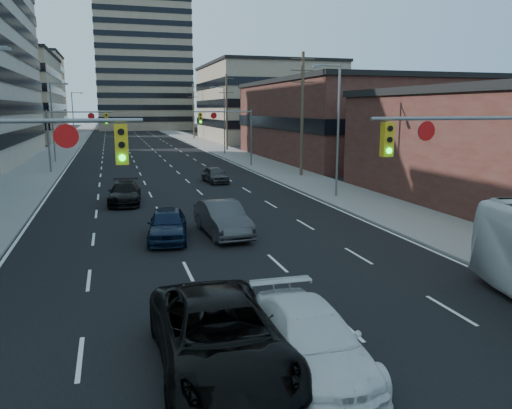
{
  "coord_description": "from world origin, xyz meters",
  "views": [
    {
      "loc": [
        -4.4,
        -6.19,
        6.12
      ],
      "look_at": [
        1.29,
        13.31,
        2.2
      ],
      "focal_mm": 35.0,
      "sensor_mm": 36.0,
      "label": 1
    }
  ],
  "objects": [
    {
      "name": "sedan_blue",
      "position": [
        -2.0,
        16.93,
        0.76
      ],
      "size": [
        2.38,
        4.64,
        1.51
      ],
      "primitive_type": "imported",
      "rotation": [
        0.0,
        0.0,
        -0.14
      ],
      "color": "black",
      "rests_on": "ground"
    },
    {
      "name": "sedan_black_far",
      "position": [
        -3.65,
        26.95,
        0.71
      ],
      "size": [
        2.35,
        5.04,
        1.42
      ],
      "primitive_type": "imported",
      "rotation": [
        0.0,
        0.0,
        -0.07
      ],
      "color": "black",
      "rests_on": "ground"
    },
    {
      "name": "sedan_grey_center",
      "position": [
        0.7,
        17.13,
        0.82
      ],
      "size": [
        2.09,
        5.1,
        1.64
      ],
      "primitive_type": "imported",
      "rotation": [
        0.0,
        0.0,
        0.07
      ],
      "color": "#353538",
      "rests_on": "ground"
    },
    {
      "name": "sedan_grey_right",
      "position": [
        3.91,
        34.57,
        0.67
      ],
      "size": [
        1.94,
        4.07,
        1.34
      ],
      "primitive_type": "imported",
      "rotation": [
        0.0,
        0.0,
        0.09
      ],
      "color": "#343436",
      "rests_on": "ground"
    },
    {
      "name": "streetlight_left_far",
      "position": [
        -10.34,
        90.0,
        5.05
      ],
      "size": [
        2.03,
        0.22,
        9.0
      ],
      "color": "slate",
      "rests_on": "ground"
    },
    {
      "name": "signal_near_right",
      "position": [
        7.45,
        8.0,
        4.33
      ],
      "size": [
        6.59,
        0.33,
        6.0
      ],
      "color": "slate",
      "rests_on": "ground"
    },
    {
      "name": "apartment_tower",
      "position": [
        6.0,
        150.0,
        29.0
      ],
      "size": [
        26.0,
        26.0,
        58.0
      ],
      "primitive_type": "cube",
      "color": "gray",
      "rests_on": "ground"
    },
    {
      "name": "road_surface",
      "position": [
        0.0,
        130.0,
        0.01
      ],
      "size": [
        18.0,
        300.0,
        0.02
      ],
      "primitive_type": "cube",
      "color": "black",
      "rests_on": "ground"
    },
    {
      "name": "streetlight_right_near",
      "position": [
        10.34,
        25.0,
        5.05
      ],
      "size": [
        2.03,
        0.22,
        9.0
      ],
      "color": "slate",
      "rests_on": "ground"
    },
    {
      "name": "utility_pole_distant",
      "position": [
        12.2,
        96.0,
        5.78
      ],
      "size": [
        2.2,
        0.28,
        11.0
      ],
      "color": "#4C3D2D",
      "rests_on": "ground"
    },
    {
      "name": "white_van",
      "position": [
        -0.07,
        4.0,
        0.74
      ],
      "size": [
        2.21,
        5.16,
        1.48
      ],
      "primitive_type": "imported",
      "rotation": [
        0.0,
        0.0,
        -0.03
      ],
      "color": "silver",
      "rests_on": "ground"
    },
    {
      "name": "office_right_far",
      "position": [
        25.0,
        88.0,
        7.0
      ],
      "size": [
        22.0,
        28.0,
        14.0
      ],
      "primitive_type": "cube",
      "color": "gray",
      "rests_on": "ground"
    },
    {
      "name": "sidewalk_left",
      "position": [
        -11.5,
        130.0,
        0.07
      ],
      "size": [
        5.0,
        300.0,
        0.15
      ],
      "primitive_type": "cube",
      "color": "slate",
      "rests_on": "ground"
    },
    {
      "name": "signal_far_right",
      "position": [
        7.68,
        45.0,
        4.3
      ],
      "size": [
        6.09,
        0.33,
        6.0
      ],
      "color": "slate",
      "rests_on": "ground"
    },
    {
      "name": "utility_pole_block",
      "position": [
        12.2,
        36.0,
        5.78
      ],
      "size": [
        2.2,
        0.28,
        11.0
      ],
      "color": "#4C3D2D",
      "rests_on": "ground"
    },
    {
      "name": "signal_far_left",
      "position": [
        -7.68,
        45.0,
        4.3
      ],
      "size": [
        6.09,
        0.33,
        6.0
      ],
      "color": "slate",
      "rests_on": "ground"
    },
    {
      "name": "sidewalk_right",
      "position": [
        11.5,
        130.0,
        0.07
      ],
      "size": [
        5.0,
        300.0,
        0.15
      ],
      "primitive_type": "cube",
      "color": "slate",
      "rests_on": "ground"
    },
    {
      "name": "utility_pole_midblock",
      "position": [
        12.2,
        66.0,
        5.78
      ],
      "size": [
        2.2,
        0.28,
        11.0
      ],
      "color": "#4C3D2D",
      "rests_on": "ground"
    },
    {
      "name": "streetlight_right_far",
      "position": [
        10.34,
        60.0,
        5.05
      ],
      "size": [
        2.03,
        0.22,
        9.0
      ],
      "color": "slate",
      "rests_on": "ground"
    },
    {
      "name": "storefront_right_mid",
      "position": [
        24.0,
        50.0,
        4.5
      ],
      "size": [
        20.0,
        30.0,
        9.0
      ],
      "primitive_type": "cube",
      "color": "#472119",
      "rests_on": "ground"
    },
    {
      "name": "black_pickup",
      "position": [
        -2.18,
        4.49,
        0.87
      ],
      "size": [
        2.92,
        6.25,
        1.73
      ],
      "primitive_type": "imported",
      "rotation": [
        0.0,
        0.0,
        -0.01
      ],
      "color": "black",
      "rests_on": "ground"
    },
    {
      "name": "office_left_far",
      "position": [
        -24.0,
        100.0,
        8.0
      ],
      "size": [
        20.0,
        30.0,
        16.0
      ],
      "primitive_type": "cube",
      "color": "gray",
      "rests_on": "ground"
    },
    {
      "name": "bg_block_left",
      "position": [
        -28.0,
        140.0,
        10.0
      ],
      "size": [
        24.0,
        24.0,
        20.0
      ],
      "primitive_type": "cube",
      "color": "#ADA089",
      "rests_on": "ground"
    },
    {
      "name": "bg_block_right",
      "position": [
        32.0,
        130.0,
        6.0
      ],
      "size": [
        22.0,
        22.0,
        12.0
      ],
      "primitive_type": "cube",
      "color": "gray",
      "rests_on": "ground"
    },
    {
      "name": "streetlight_left_mid",
      "position": [
        -10.34,
        55.0,
        5.05
      ],
      "size": [
        2.03,
        0.22,
        9.0
      ],
      "color": "slate",
      "rests_on": "ground"
    }
  ]
}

